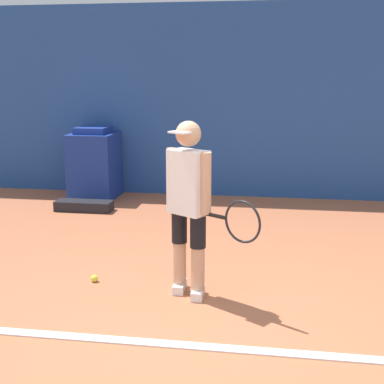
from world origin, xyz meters
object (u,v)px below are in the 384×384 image
at_px(equipment_bag, 84,206).
at_px(tennis_ball, 94,278).
at_px(tennis_player, 190,202).
at_px(covered_chair, 95,164).

bearing_deg(equipment_bag, tennis_ball, -67.99).
xyz_separation_m(tennis_player, equipment_bag, (-1.99, 2.72, -0.79)).
bearing_deg(tennis_player, tennis_ball, -156.71).
height_order(tennis_ball, covered_chair, covered_chair).
distance_m(tennis_player, tennis_ball, 1.27).
height_order(tennis_player, equipment_bag, tennis_player).
relative_size(tennis_ball, covered_chair, 0.06).
bearing_deg(tennis_player, equipment_bag, 158.67).
xyz_separation_m(tennis_ball, covered_chair, (-1.15, 3.41, 0.51)).
distance_m(tennis_player, equipment_bag, 3.46).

